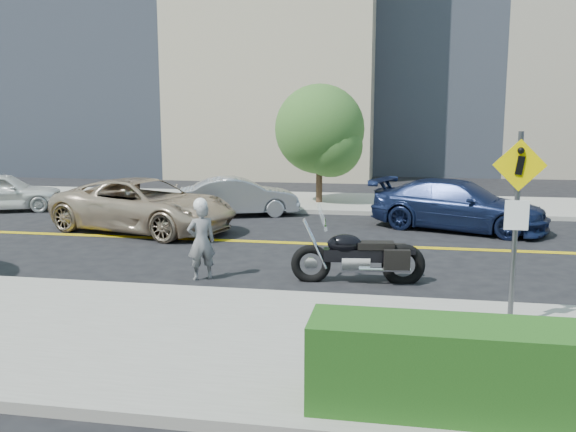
{
  "coord_description": "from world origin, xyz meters",
  "views": [
    {
      "loc": [
        2.43,
        -15.83,
        3.36
      ],
      "look_at": [
        0.07,
        -2.81,
        1.2
      ],
      "focal_mm": 38.0,
      "sensor_mm": 36.0,
      "label": 1
    }
  ],
  "objects_px": {
    "suv": "(144,205)",
    "pedestrian_sign": "(517,211)",
    "parked_car_blue": "(458,205)",
    "parked_car_silver": "(239,197)",
    "parked_car_white": "(2,192)",
    "motorcycle": "(359,244)",
    "motorcyclist": "(201,239)"
  },
  "relations": [
    {
      "from": "pedestrian_sign",
      "to": "motorcycle",
      "type": "relative_size",
      "value": 1.14
    },
    {
      "from": "pedestrian_sign",
      "to": "parked_car_blue",
      "type": "height_order",
      "value": "pedestrian_sign"
    },
    {
      "from": "pedestrian_sign",
      "to": "suv",
      "type": "bearing_deg",
      "value": 141.57
    },
    {
      "from": "pedestrian_sign",
      "to": "parked_car_white",
      "type": "bearing_deg",
      "value": 147.61
    },
    {
      "from": "motorcycle",
      "to": "parked_car_white",
      "type": "height_order",
      "value": "motorcycle"
    },
    {
      "from": "parked_car_blue",
      "to": "parked_car_silver",
      "type": "bearing_deg",
      "value": 98.48
    },
    {
      "from": "pedestrian_sign",
      "to": "suv",
      "type": "height_order",
      "value": "pedestrian_sign"
    },
    {
      "from": "parked_car_white",
      "to": "parked_car_blue",
      "type": "height_order",
      "value": "parked_car_blue"
    },
    {
      "from": "parked_car_silver",
      "to": "parked_car_blue",
      "type": "xyz_separation_m",
      "value": [
        7.13,
        -1.4,
        0.09
      ]
    },
    {
      "from": "pedestrian_sign",
      "to": "motorcyclist",
      "type": "height_order",
      "value": "pedestrian_sign"
    },
    {
      "from": "suv",
      "to": "parked_car_silver",
      "type": "height_order",
      "value": "suv"
    },
    {
      "from": "suv",
      "to": "parked_car_white",
      "type": "relative_size",
      "value": 1.37
    },
    {
      "from": "motorcyclist",
      "to": "motorcycle",
      "type": "height_order",
      "value": "motorcyclist"
    },
    {
      "from": "pedestrian_sign",
      "to": "motorcycle",
      "type": "height_order",
      "value": "pedestrian_sign"
    },
    {
      "from": "motorcyclist",
      "to": "parked_car_silver",
      "type": "height_order",
      "value": "motorcyclist"
    },
    {
      "from": "motorcyclist",
      "to": "parked_car_silver",
      "type": "bearing_deg",
      "value": -113.21
    },
    {
      "from": "motorcycle",
      "to": "parked_car_white",
      "type": "relative_size",
      "value": 0.64
    },
    {
      "from": "motorcyclist",
      "to": "parked_car_white",
      "type": "distance_m",
      "value": 12.62
    },
    {
      "from": "motorcyclist",
      "to": "suv",
      "type": "xyz_separation_m",
      "value": [
        -3.38,
        4.92,
        -0.08
      ]
    },
    {
      "from": "suv",
      "to": "parked_car_silver",
      "type": "distance_m",
      "value": 3.85
    },
    {
      "from": "motorcyclist",
      "to": "suv",
      "type": "height_order",
      "value": "motorcyclist"
    },
    {
      "from": "suv",
      "to": "pedestrian_sign",
      "type": "bearing_deg",
      "value": -112.45
    },
    {
      "from": "motorcyclist",
      "to": "suv",
      "type": "bearing_deg",
      "value": -88.12
    },
    {
      "from": "suv",
      "to": "motorcycle",
      "type": "bearing_deg",
      "value": -108.58
    },
    {
      "from": "parked_car_white",
      "to": "motorcycle",
      "type": "bearing_deg",
      "value": -143.43
    },
    {
      "from": "parked_car_blue",
      "to": "motorcyclist",
      "type": "bearing_deg",
      "value": 159.21
    },
    {
      "from": "pedestrian_sign",
      "to": "parked_car_silver",
      "type": "height_order",
      "value": "pedestrian_sign"
    },
    {
      "from": "pedestrian_sign",
      "to": "parked_car_silver",
      "type": "xyz_separation_m",
      "value": [
        -7.1,
        10.51,
        -1.3
      ]
    },
    {
      "from": "parked_car_white",
      "to": "pedestrian_sign",
      "type": "bearing_deg",
      "value": -146.92
    },
    {
      "from": "parked_car_white",
      "to": "parked_car_silver",
      "type": "xyz_separation_m",
      "value": [
        8.66,
        0.51,
        -0.04
      ]
    },
    {
      "from": "parked_car_blue",
      "to": "pedestrian_sign",
      "type": "bearing_deg",
      "value": -160.58
    },
    {
      "from": "pedestrian_sign",
      "to": "suv",
      "type": "relative_size",
      "value": 0.53
    }
  ]
}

